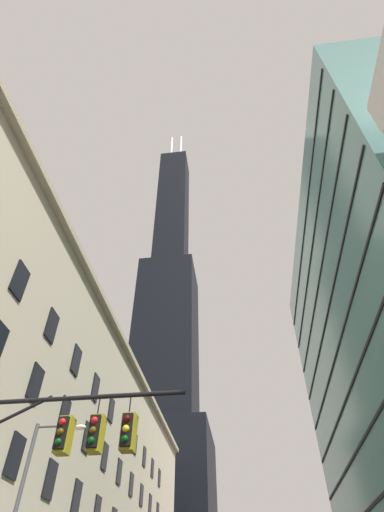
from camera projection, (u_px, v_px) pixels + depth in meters
name	position (u px, v px, depth m)	size (l,w,h in m)	color
station_building	(43.00, 466.00, 37.88)	(14.20, 72.58, 24.94)	#BCAF93
dark_skyscraper	(165.00, 375.00, 109.41)	(24.81, 24.81, 175.63)	black
traffic_signal_mast	(49.00, 454.00, 11.24)	(7.24, 0.63, 6.66)	black
street_lamppost	(25.00, 506.00, 16.44)	(2.50, 0.32, 8.22)	#47474C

